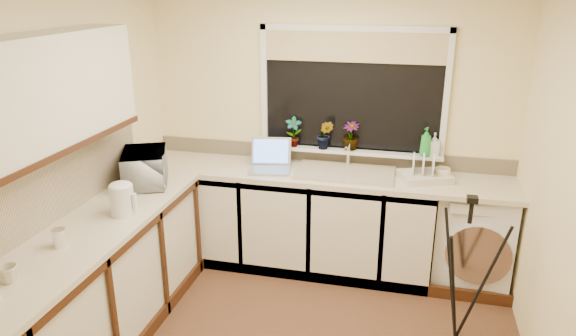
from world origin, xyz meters
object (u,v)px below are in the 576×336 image
(tripod, at_px, (463,271))
(soap_bottle_green, at_px, (426,142))
(laptop, at_px, (270,161))
(plant_b, at_px, (325,135))
(steel_jar, at_px, (59,238))
(dish_rack, at_px, (425,177))
(microwave, at_px, (145,168))
(plant_c, at_px, (351,136))
(plant_a, at_px, (294,132))
(cup_left, at_px, (8,274))
(soap_bottle_clear, at_px, (434,144))
(cup_back, at_px, (443,174))
(washing_machine, at_px, (475,236))
(kettle, at_px, (122,200))

(tripod, distance_m, soap_bottle_green, 1.21)
(laptop, relative_size, plant_b, 1.54)
(laptop, height_order, steel_jar, laptop)
(dish_rack, relative_size, soap_bottle_green, 1.58)
(microwave, bearing_deg, plant_b, -83.65)
(microwave, relative_size, plant_b, 1.89)
(laptop, bearing_deg, plant_c, 10.27)
(laptop, relative_size, tripod, 0.36)
(tripod, height_order, soap_bottle_green, soap_bottle_green)
(plant_b, bearing_deg, soap_bottle_green, 0.18)
(plant_a, xyz_separation_m, plant_c, (0.50, 0.03, -0.01))
(cup_left, bearing_deg, dish_rack, 44.22)
(tripod, height_order, cup_left, tripod)
(laptop, relative_size, soap_bottle_clear, 2.03)
(soap_bottle_green, xyz_separation_m, cup_back, (0.15, -0.14, -0.22))
(cup_left, bearing_deg, plant_c, 56.60)
(washing_machine, relative_size, plant_b, 3.33)
(kettle, height_order, plant_b, plant_b)
(steel_jar, relative_size, plant_b, 0.45)
(plant_b, distance_m, plant_c, 0.22)
(laptop, distance_m, plant_a, 0.34)
(tripod, distance_m, steel_jar, 2.65)
(washing_machine, height_order, soap_bottle_green, soap_bottle_green)
(dish_rack, relative_size, tripod, 0.35)
(plant_a, distance_m, cup_left, 2.55)
(washing_machine, relative_size, plant_a, 3.18)
(plant_c, bearing_deg, cup_left, -123.40)
(plant_a, relative_size, plant_b, 1.04)
(washing_machine, xyz_separation_m, soap_bottle_green, (-0.46, 0.14, 0.75))
(washing_machine, height_order, plant_c, plant_c)
(plant_c, xyz_separation_m, soap_bottle_clear, (0.70, -0.01, -0.03))
(laptop, relative_size, dish_rack, 1.02)
(plant_b, height_order, plant_c, plant_b)
(dish_rack, distance_m, plant_c, 0.72)
(steel_jar, xyz_separation_m, plant_a, (1.03, 1.89, 0.23))
(kettle, distance_m, microwave, 0.61)
(kettle, distance_m, cup_left, 0.95)
(kettle, distance_m, dish_rack, 2.37)
(tripod, height_order, microwave, microwave)
(plant_c, distance_m, cup_left, 2.82)
(cup_back, xyz_separation_m, cup_left, (-2.33, -2.17, -0.00))
(plant_b, bearing_deg, dish_rack, -11.60)
(soap_bottle_green, bearing_deg, soap_bottle_clear, 23.68)
(tripod, distance_m, plant_c, 1.52)
(laptop, xyz_separation_m, plant_a, (0.16, 0.21, 0.22))
(microwave, distance_m, plant_b, 1.54)
(steel_jar, bearing_deg, tripod, 19.95)
(dish_rack, height_order, plant_c, plant_c)
(washing_machine, bearing_deg, kettle, -146.99)
(laptop, bearing_deg, plant_a, 42.81)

